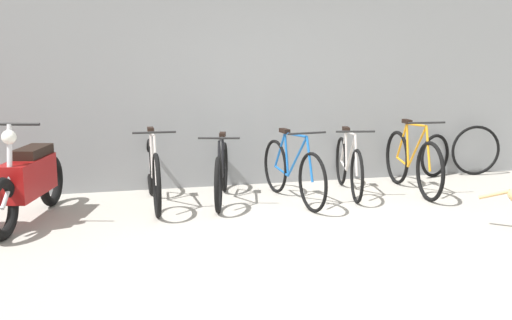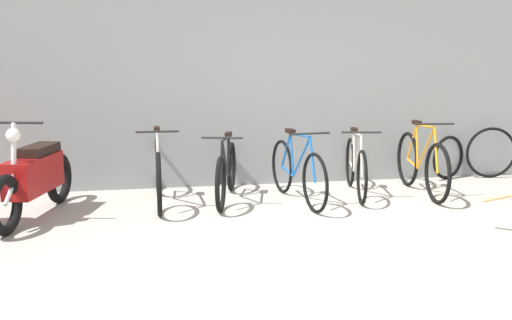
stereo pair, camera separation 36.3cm
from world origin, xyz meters
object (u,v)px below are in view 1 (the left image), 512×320
Objects in this scene: bicycle_0 at (153,173)px; bicycle_4 at (412,162)px; bicycle_2 at (293,171)px; spare_tire_left at (476,150)px; spare_tire_right at (435,156)px; bicycle_1 at (222,173)px; motorcycle at (28,181)px; bicycle_3 at (349,166)px.

bicycle_4 reaches higher than bicycle_0.
spare_tire_left is (3.01, 0.87, -0.00)m from bicycle_2.
bicycle_2 is 2.53m from spare_tire_right.
bicycle_2 is 2.35× the size of spare_tire_left.
bicycle_1 reaches higher than spare_tire_left.
motorcycle is at bearing -65.53° from bicycle_1.
bicycle_0 is 0.98× the size of motorcycle.
motorcycle reaches higher than bicycle_3.
bicycle_4 reaches higher than spare_tire_left.
bicycle_1 is 2.69× the size of spare_tire_right.
bicycle_2 is at bearing -81.30° from bicycle_4.
bicycle_1 is 1.60m from bicycle_3.
bicycle_2 is at bearing -61.79° from bicycle_3.
motorcycle is at bearing -72.34° from bicycle_3.
bicycle_3 is 2.30m from spare_tire_left.
bicycle_0 is at bearing -78.00° from bicycle_3.
spare_tire_left is at bearing 117.56° from bicycle_3.
spare_tire_right is at bearing 123.98° from bicycle_3.
spare_tire_left is (1.40, 0.75, -0.02)m from bicycle_4.
motorcycle is (-2.89, -0.15, 0.07)m from bicycle_2.
bicycle_2 is at bearing 82.54° from bicycle_0.
motorcycle reaches higher than spare_tire_left.
bicycle_2 is at bearing -163.85° from spare_tire_left.
bicycle_3 is at bearing -157.60° from spare_tire_right.
bicycle_3 is 2.65× the size of spare_tire_right.
bicycle_0 is 4.02m from spare_tire_right.
bicycle_1 is 3.87m from spare_tire_left.
spare_tire_left is 1.17× the size of spare_tire_right.
bicycle_1 is 0.97× the size of bicycle_4.
bicycle_3 is 0.88× the size of motorcycle.
bicycle_1 is at bearing -87.85° from bicycle_4.
spare_tire_left is (5.90, 1.03, -0.07)m from motorcycle.
spare_tire_right is (2.37, 0.89, -0.06)m from bicycle_2.
bicycle_0 is at bearing -170.48° from spare_tire_right.
bicycle_0 is at bearing 121.03° from motorcycle.
bicycle_3 is (0.80, 0.24, -0.01)m from bicycle_2.
spare_tire_left is at bearing 114.73° from motorcycle.
bicycle_0 is 2.93× the size of spare_tire_right.
motorcycle reaches higher than spare_tire_right.
bicycle_2 reaches higher than bicycle_3.
bicycle_0 is 2.40m from bicycle_3.
bicycle_0 is 1.09× the size of bicycle_1.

